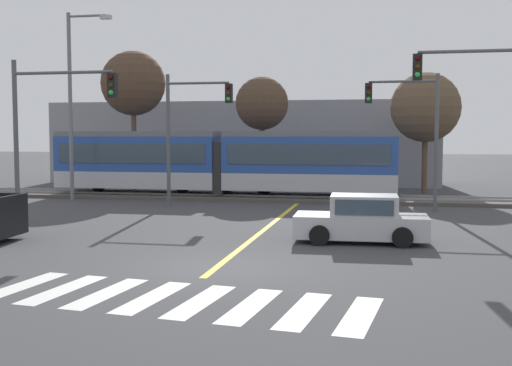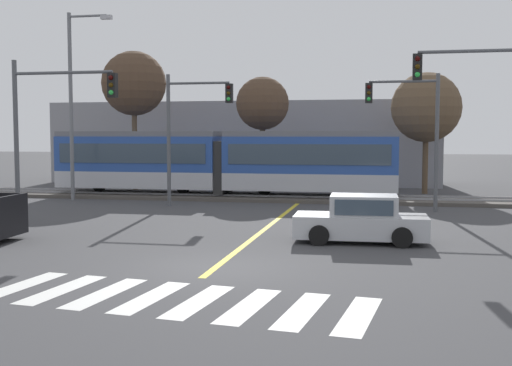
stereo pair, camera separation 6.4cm
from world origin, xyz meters
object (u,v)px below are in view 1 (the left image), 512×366
Objects in this scene: traffic_light_mid_left at (49,116)px; bare_tree_far_west at (133,84)px; sedan_crossing at (361,220)px; street_lamp_west at (74,95)px; traffic_light_far_right at (412,121)px; bare_tree_east at (426,108)px; light_rail_tram at (223,160)px; traffic_light_mid_right at (497,105)px; bare_tree_west at (262,104)px; traffic_light_far_left at (189,120)px.

bare_tree_far_west is at bearing 99.98° from traffic_light_mid_left.
sedan_crossing is 0.44× the size of street_lamp_west.
traffic_light_far_right is 0.72× the size of bare_tree_far_west.
bare_tree_east is (18.05, 7.56, -0.47)m from street_lamp_west.
street_lamp_west reaches higher than traffic_light_far_right.
bare_tree_far_west is at bearing 151.34° from light_rail_tram.
bare_tree_west is (-10.82, 14.09, 0.76)m from traffic_light_mid_right.
traffic_light_mid_right is 1.11× the size of traffic_light_far_right.
traffic_light_far_right is (10.34, 0.21, -0.06)m from traffic_light_far_left.
traffic_light_mid_right is at bearing -36.72° from bare_tree_far_west.
bare_tree_east is at bearing 80.49° from sedan_crossing.
street_lamp_west is (-7.19, -2.76, 3.40)m from light_rail_tram.
bare_tree_west is at bearing 127.53° from traffic_light_mid_right.
bare_tree_west is at bearing 36.37° from street_lamp_west.
bare_tree_east is at bearing 23.87° from light_rail_tram.
traffic_light_mid_left is 15.15m from bare_tree_far_west.
traffic_light_mid_right is at bearing -52.47° from bare_tree_west.
light_rail_tram is 12.22m from bare_tree_east.
bare_tree_far_west is 1.21× the size of bare_tree_east.
traffic_light_mid_left reaches higher than light_rail_tram.
traffic_light_mid_right is at bearing -21.59° from street_lamp_west.
bare_tree_far_west is (-6.51, 3.56, 4.46)m from light_rail_tram.
bare_tree_far_west is (-16.28, 7.56, 2.45)m from traffic_light_far_right.
traffic_light_far_right is (-2.52, 6.47, -0.40)m from traffic_light_mid_right.
traffic_light_far_left is 7.73m from traffic_light_mid_left.
sedan_crossing is at bearing -150.64° from traffic_light_mid_right.
bare_tree_east reaches higher than traffic_light_far_left.
traffic_light_far_left is 0.92× the size of bare_tree_west.
light_rail_tram is at bearing 70.72° from traffic_light_mid_left.
traffic_light_mid_right reaches higher than traffic_light_far_left.
light_rail_tram is at bearing 157.72° from traffic_light_far_right.
traffic_light_mid_right is 0.80× the size of bare_tree_far_west.
bare_tree_west is at bearing 70.02° from traffic_light_mid_left.
street_lamp_west is at bearing -159.01° from light_rail_tram.
bare_tree_east reaches higher than traffic_light_mid_left.
bare_tree_far_west reaches higher than traffic_light_far_left.
traffic_light_mid_right is at bearing -40.42° from light_rail_tram.
bare_tree_west is (1.47, 3.62, 3.17)m from light_rail_tram.
sedan_crossing is at bearing -34.07° from street_lamp_west.
street_lamp_west is at bearing -96.20° from bare_tree_far_west.
traffic_light_far_left is at bearing -97.66° from light_rail_tram.
street_lamp_west reaches higher than traffic_light_far_left.
light_rail_tram is 2.95× the size of traffic_light_mid_left.
light_rail_tram is at bearing 20.99° from street_lamp_west.
traffic_light_mid_left reaches higher than traffic_light_far_right.
sedan_crossing is at bearing -101.92° from traffic_light_far_right.
traffic_light_mid_left is 0.89× the size of bare_tree_east.
traffic_light_mid_right is 0.70× the size of street_lamp_west.
sedan_crossing is 0.69× the size of traffic_light_far_right.
traffic_light_far_left is at bearing -12.36° from street_lamp_west.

